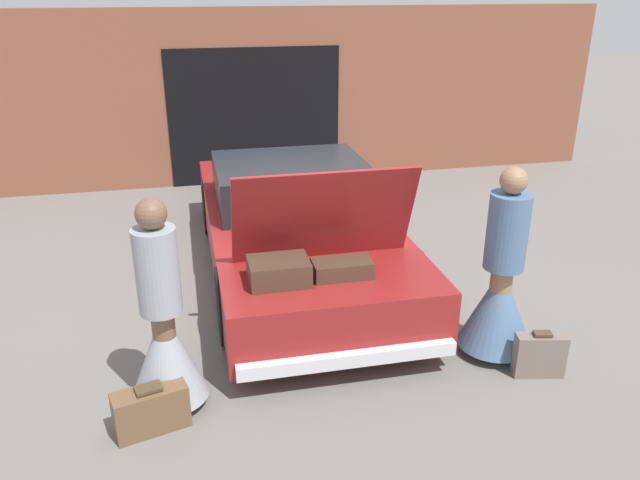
% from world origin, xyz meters
% --- Properties ---
extents(ground_plane, '(40.00, 40.00, 0.00)m').
position_xyz_m(ground_plane, '(0.00, 0.00, 0.00)').
color(ground_plane, slate).
extents(garage_wall_back, '(12.00, 0.14, 2.80)m').
position_xyz_m(garage_wall_back, '(0.00, 3.68, 1.39)').
color(garage_wall_back, brown).
rests_on(garage_wall_back, ground_plane).
extents(car, '(2.00, 4.75, 1.67)m').
position_xyz_m(car, '(-0.00, 0.02, 0.56)').
color(car, maroon).
rests_on(car, ground_plane).
extents(person_left, '(0.62, 0.62, 1.75)m').
position_xyz_m(person_left, '(-1.45, -2.26, 0.62)').
color(person_left, brown).
rests_on(person_left, ground_plane).
extents(person_right, '(0.67, 0.67, 1.76)m').
position_xyz_m(person_right, '(1.45, -2.12, 0.62)').
color(person_right, '#997051').
rests_on(person_right, ground_plane).
extents(suitcase_beside_left_person, '(0.59, 0.35, 0.38)m').
position_xyz_m(suitcase_beside_left_person, '(-1.59, -2.56, 0.18)').
color(suitcase_beside_left_person, brown).
rests_on(suitcase_beside_left_person, ground_plane).
extents(suitcase_beside_right_person, '(0.45, 0.23, 0.42)m').
position_xyz_m(suitcase_beside_right_person, '(1.65, -2.54, 0.20)').
color(suitcase_beside_right_person, '#75665B').
rests_on(suitcase_beside_right_person, ground_plane).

